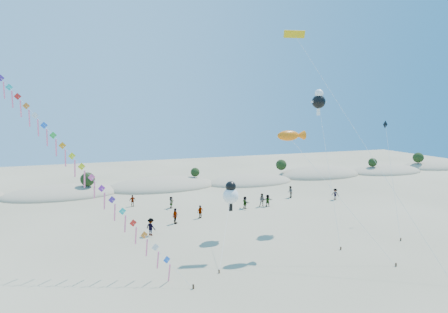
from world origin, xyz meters
TOP-DOWN VIEW (x-y plane):
  - dune_ridge at (1.06, 45.14)m, footprint 145.30×11.49m
  - kite_train at (-13.86, 16.93)m, footprint 18.01×17.08m
  - fish_kite at (6.89, 13.41)m, footprint 7.72×8.14m
  - cartoon_kite_low at (2.25, 17.56)m, footprint 4.87×8.73m
  - cartoon_kite_high at (14.18, 19.91)m, footprint 4.25×10.14m
  - parafoil_kite at (9.34, 16.96)m, footprint 6.44×16.45m
  - dark_kite at (21.77, 16.42)m, footprint 5.32×8.37m
  - beachgoers at (6.19, 27.23)m, footprint 29.96×13.83m

SIDE VIEW (x-z plane):
  - dune_ridge at x=1.06m, z-range -2.67..2.90m
  - beachgoers at x=6.19m, z-range -0.07..1.81m
  - cartoon_kite_low at x=2.25m, z-range 1.67..7.70m
  - dark_kite at x=21.77m, z-range 2.21..14.25m
  - kite_train at x=-13.86m, z-range 0.43..20.77m
  - fish_kite at x=6.89m, z-range 5.20..16.66m
  - cartoon_kite_high at x=14.18m, z-range 6.58..22.36m
  - parafoil_kite at x=9.34m, z-range 9.91..31.54m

